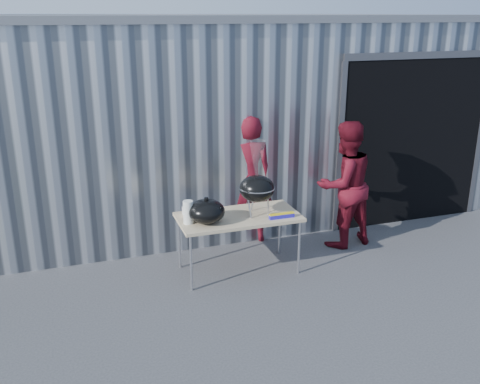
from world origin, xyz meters
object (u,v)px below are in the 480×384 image
object	(u,v)px
folding_table	(239,219)
kettle_grill	(257,182)
person_bystander	(344,185)
person_cook	(249,179)

from	to	relation	value
folding_table	kettle_grill	size ratio (longest dim) A/B	1.60
person_bystander	person_cook	bearing A→B (deg)	-34.87
kettle_grill	person_cook	world-z (taller)	person_cook
person_cook	person_bystander	xyz separation A→B (m)	(1.19, -0.57, -0.03)
folding_table	person_bystander	xyz separation A→B (m)	(1.64, 0.32, 0.17)
folding_table	kettle_grill	distance (m)	0.51
kettle_grill	person_bystander	distance (m)	1.49
folding_table	person_cook	bearing A→B (deg)	63.36
folding_table	kettle_grill	xyz separation A→B (m)	(0.23, -0.03, 0.46)
folding_table	person_bystander	size ratio (longest dim) A/B	0.85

